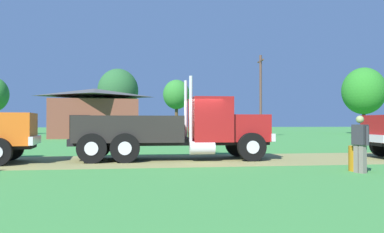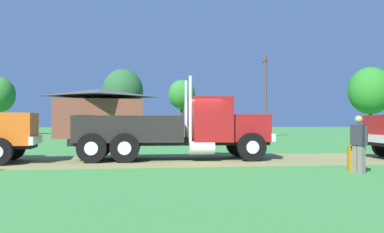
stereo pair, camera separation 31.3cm
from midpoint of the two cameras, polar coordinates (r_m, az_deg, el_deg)
ground_plane at (r=16.67m, az=0.12°, el=-6.22°), size 200.00×200.00×0.00m
dirt_track at (r=16.67m, az=0.12°, el=-6.20°), size 120.00×5.29×0.01m
truck_foreground_white at (r=16.87m, az=-1.99°, el=-1.86°), size 8.32×2.73×3.43m
visitor_walking_mid at (r=13.46m, az=23.21°, el=-3.32°), size 0.40×0.60×1.78m
steel_barrel at (r=13.97m, az=22.85°, el=-5.55°), size 0.52×0.52×0.81m
shed_building at (r=42.12m, az=-12.76°, el=0.37°), size 9.19×8.56×4.98m
utility_pole_near at (r=42.37m, az=10.59°, el=3.23°), size 0.29×2.20×8.52m
tree_mid at (r=45.18m, az=-9.58°, el=3.57°), size 4.46×4.46×7.45m
tree_right at (r=55.39m, az=-1.30°, el=3.10°), size 3.70×3.70×7.38m
tree_far_right at (r=56.35m, az=24.12°, el=3.36°), size 5.48×5.48×8.58m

